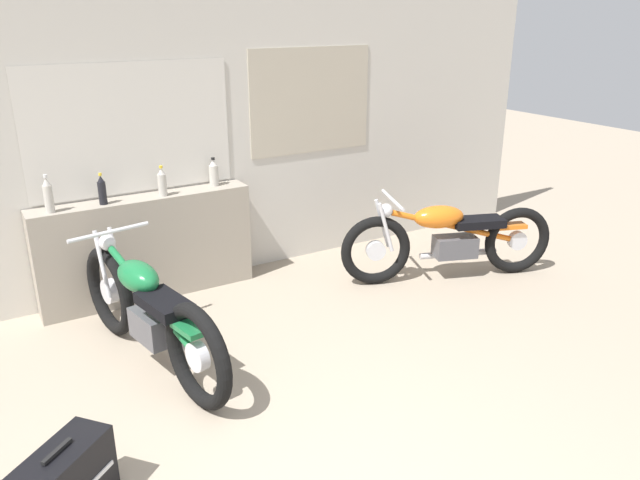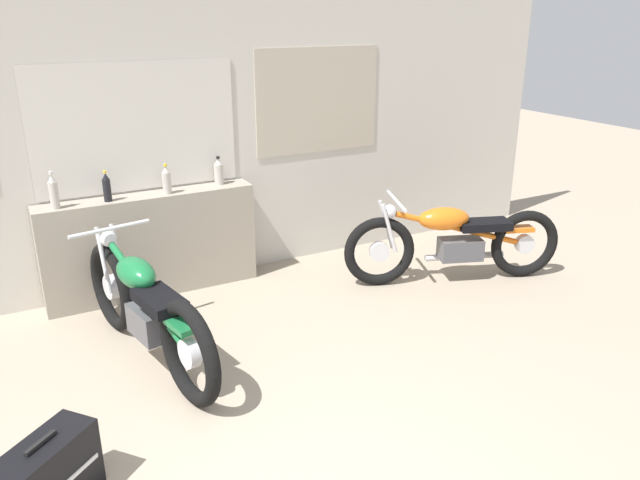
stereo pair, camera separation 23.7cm
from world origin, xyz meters
The scene contains 9 objects.
wall_back centered at (0.02, 3.65, 1.41)m, with size 10.00×0.07×2.80m.
sill_counter centered at (0.36, 3.47, 0.48)m, with size 1.94×0.28×0.95m.
bottle_leftmost centered at (-0.41, 3.42, 1.10)m, with size 0.07×0.07×0.32m.
bottle_left_center centered at (0.02, 3.43, 1.08)m, with size 0.07×0.07×0.27m.
bottle_center centered at (0.54, 3.42, 1.08)m, with size 0.08×0.08×0.27m.
bottle_right_center centered at (1.06, 3.51, 1.07)m, with size 0.09×0.09×0.27m.
motorcycle_orange centered at (3.00, 2.36, 0.41)m, with size 2.06×0.93×0.86m.
motorcycle_green centered at (0.01, 2.26, 0.43)m, with size 0.68×2.08×0.93m.
hard_case_black centered at (-0.84, 1.00, 0.21)m, with size 0.59×0.55×0.44m.
Camera 2 is at (-0.82, -2.00, 2.52)m, focal length 35.00 mm.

